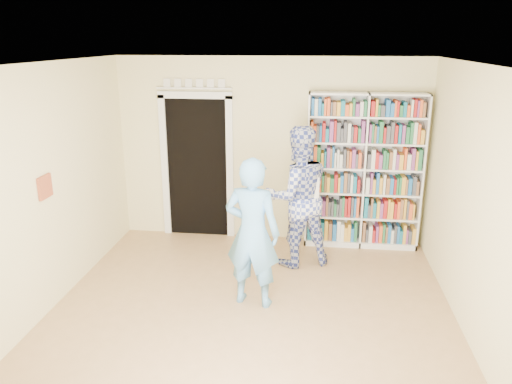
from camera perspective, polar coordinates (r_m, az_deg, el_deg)
floor at (r=5.53m, az=-0.97°, el=-14.87°), size 5.00×5.00×0.00m
ceiling at (r=4.69m, az=-1.14°, el=14.30°), size 5.00×5.00×0.00m
wall_back at (r=7.35m, az=1.65°, el=4.72°), size 4.50×0.00×4.50m
wall_left at (r=5.70m, az=-24.06°, el=-0.50°), size 0.00×5.00×5.00m
wall_right at (r=5.16m, az=24.57°, el=-2.34°), size 0.00×5.00×5.00m
bookshelf at (r=7.25m, az=12.21°, el=2.34°), size 1.62×0.30×2.23m
doorway at (r=7.54m, az=-6.75°, el=3.60°), size 1.10×0.08×2.43m
wall_art at (r=5.84m, az=-22.98°, el=0.54°), size 0.03×0.25×0.25m
man_blue at (r=5.56m, az=-0.41°, el=-4.70°), size 0.70×0.53×1.73m
man_plaid at (r=6.57m, az=4.75°, el=-0.55°), size 1.11×0.99×1.88m
paper_sheet at (r=6.35m, az=6.31°, el=0.16°), size 0.20×0.12×0.32m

